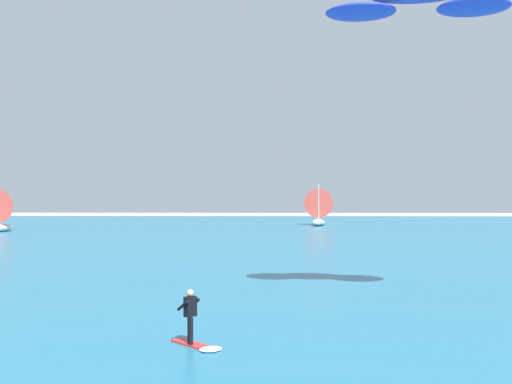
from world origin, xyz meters
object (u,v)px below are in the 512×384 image
(kite, at_px, (416,3))
(sailboat_near_shore, at_px, (320,206))
(sailboat_outermost, at_px, (3,210))
(kitesurfer, at_px, (194,326))

(kite, bearing_deg, sailboat_near_shore, 89.16)
(sailboat_outermost, bearing_deg, kite, -49.52)
(sailboat_near_shore, bearing_deg, kitesurfer, -98.79)
(kitesurfer, relative_size, sailboat_near_shore, 0.35)
(sailboat_near_shore, bearing_deg, sailboat_outermost, -162.35)
(kite, distance_m, sailboat_outermost, 53.92)
(kitesurfer, relative_size, sailboat_outermost, 0.35)
(kite, xyz_separation_m, sailboat_near_shore, (0.75, 51.52, -9.77))
(sailboat_near_shore, height_order, sailboat_outermost, sailboat_near_shore)
(sailboat_near_shore, relative_size, sailboat_outermost, 1.01)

